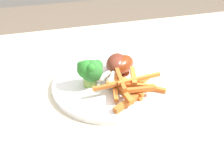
# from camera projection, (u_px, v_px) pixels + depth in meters

# --- Properties ---
(dining_table) EXTENTS (1.21, 0.67, 0.71)m
(dining_table) POSITION_uv_depth(u_px,v_px,m) (106.00, 108.00, 0.73)
(dining_table) COLOR beige
(dining_table) RESTS_ON ground_plane
(dinner_plate) EXTENTS (0.27, 0.27, 0.01)m
(dinner_plate) POSITION_uv_depth(u_px,v_px,m) (112.00, 84.00, 0.63)
(dinner_plate) COLOR white
(dinner_plate) RESTS_ON dining_table
(broccoli_floret_front) EXTENTS (0.04, 0.05, 0.07)m
(broccoli_floret_front) POSITION_uv_depth(u_px,v_px,m) (87.00, 70.00, 0.59)
(broccoli_floret_front) COLOR #8DB153
(broccoli_floret_front) RESTS_ON dinner_plate
(broccoli_floret_middle) EXTENTS (0.06, 0.05, 0.07)m
(broccoli_floret_middle) POSITION_uv_depth(u_px,v_px,m) (91.00, 71.00, 0.59)
(broccoli_floret_middle) COLOR #7EA548
(broccoli_floret_middle) RESTS_ON dinner_plate
(carrot_fries_pile) EXTENTS (0.16, 0.15, 0.03)m
(carrot_fries_pile) POSITION_uv_depth(u_px,v_px,m) (129.00, 86.00, 0.59)
(carrot_fries_pile) COLOR orange
(carrot_fries_pile) RESTS_ON dinner_plate
(chicken_drumstick_near) EXTENTS (0.12, 0.09, 0.04)m
(chicken_drumstick_near) POSITION_uv_depth(u_px,v_px,m) (120.00, 66.00, 0.65)
(chicken_drumstick_near) COLOR #501B0A
(chicken_drumstick_near) RESTS_ON dinner_plate
(chicken_drumstick_far) EXTENTS (0.08, 0.12, 0.05)m
(chicken_drumstick_far) POSITION_uv_depth(u_px,v_px,m) (116.00, 65.00, 0.65)
(chicken_drumstick_far) COLOR #4B1B12
(chicken_drumstick_far) RESTS_ON dinner_plate
(fork) EXTENTS (0.13, 0.16, 0.00)m
(fork) POSITION_uv_depth(u_px,v_px,m) (21.00, 59.00, 0.74)
(fork) COLOR silver
(fork) RESTS_ON dining_table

